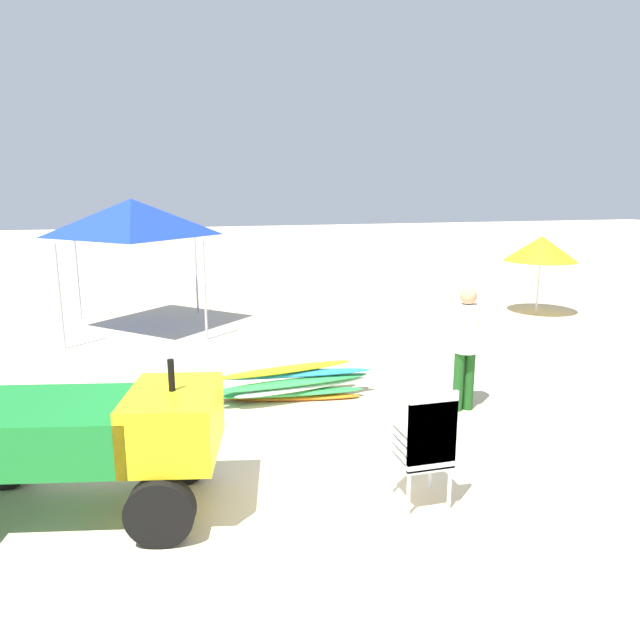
# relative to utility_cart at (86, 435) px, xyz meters

# --- Properties ---
(ground) EXTENTS (80.00, 80.00, 0.00)m
(ground) POSITION_rel_utility_cart_xyz_m (2.37, -0.27, -0.78)
(ground) COLOR beige
(utility_cart) EXTENTS (2.74, 1.75, 1.50)m
(utility_cart) POSITION_rel_utility_cart_xyz_m (0.00, 0.00, 0.00)
(utility_cart) COLOR #197A2D
(utility_cart) RESTS_ON ground
(stacked_plastic_chairs) EXTENTS (0.48, 0.48, 1.20)m
(stacked_plastic_chairs) POSITION_rel_utility_cart_xyz_m (3.08, -0.72, -0.09)
(stacked_plastic_chairs) COLOR white
(stacked_plastic_chairs) RESTS_ON ground
(surfboard_pile) EXTENTS (2.54, 0.75, 0.48)m
(surfboard_pile) POSITION_rel_utility_cart_xyz_m (2.47, 2.47, -0.54)
(surfboard_pile) COLOR orange
(surfboard_pile) RESTS_ON ground
(lifeguard_near_left) EXTENTS (0.32, 0.32, 1.71)m
(lifeguard_near_left) POSITION_rel_utility_cart_xyz_m (4.67, 1.47, 0.20)
(lifeguard_near_left) COLOR #194C19
(lifeguard_near_left) RESTS_ON ground
(popup_canopy) EXTENTS (2.72, 2.72, 2.76)m
(popup_canopy) POSITION_rel_utility_cart_xyz_m (0.24, 7.61, 1.59)
(popup_canopy) COLOR #B2B2B7
(popup_canopy) RESTS_ON ground
(beach_umbrella_left) EXTENTS (1.68, 1.68, 1.88)m
(beach_umbrella_left) POSITION_rel_utility_cart_xyz_m (9.41, 6.61, 0.80)
(beach_umbrella_left) COLOR beige
(beach_umbrella_left) RESTS_ON ground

